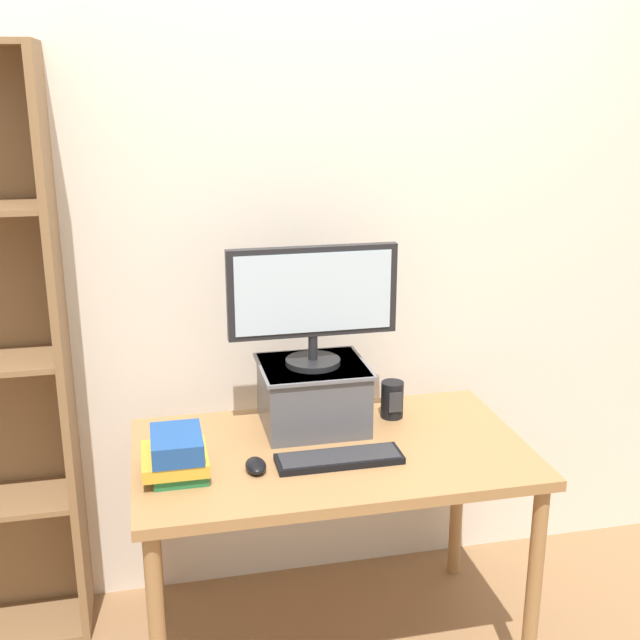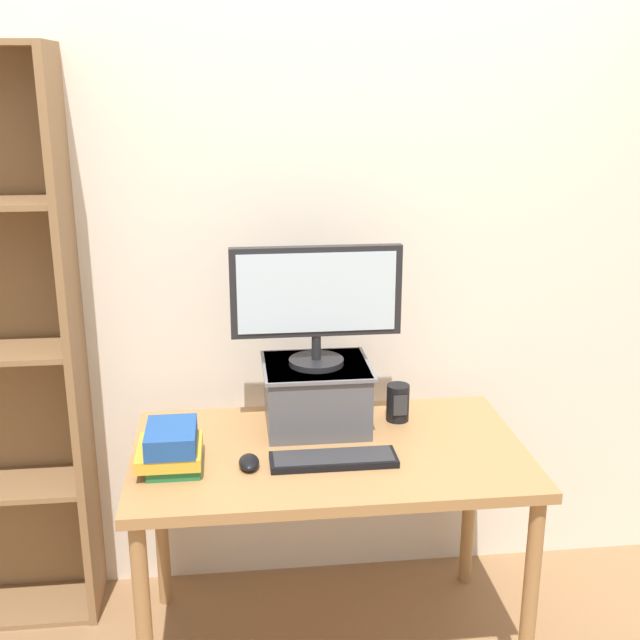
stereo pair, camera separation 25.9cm
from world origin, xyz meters
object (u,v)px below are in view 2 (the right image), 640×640
at_px(keyboard, 334,459).
at_px(book_stack, 172,448).
at_px(computer_mouse, 249,462).
at_px(desk_speaker, 398,403).
at_px(riser_box, 316,393).
at_px(desk, 329,472).
at_px(computer_monitor, 316,299).

height_order(keyboard, book_stack, book_stack).
xyz_separation_m(computer_mouse, desk_speaker, (0.54, 0.30, 0.05)).
bearing_deg(riser_box, keyboard, -85.26).
bearing_deg(riser_box, desk, -83.22).
bearing_deg(desk_speaker, desk, -143.83).
bearing_deg(book_stack, keyboard, -3.17).
bearing_deg(book_stack, computer_monitor, 28.52).
bearing_deg(computer_mouse, keyboard, 0.13).
bearing_deg(desk, keyboard, -88.90).
bearing_deg(book_stack, desk_speaker, 19.49).
xyz_separation_m(riser_box, book_stack, (-0.48, -0.26, -0.05)).
relative_size(computer_monitor, desk_speaker, 4.33).
height_order(desk, computer_monitor, computer_monitor).
distance_m(computer_monitor, computer_mouse, 0.58).
bearing_deg(computer_mouse, book_stack, 173.13).
relative_size(computer_mouse, book_stack, 0.46).
xyz_separation_m(desk, desk_speaker, (0.27, 0.20, 0.15)).
bearing_deg(computer_mouse, computer_monitor, 49.98).
relative_size(riser_box, keyboard, 0.91).
relative_size(desk, desk_speaker, 9.73).
bearing_deg(desk, book_stack, -171.31).
distance_m(desk, computer_mouse, 0.31).
distance_m(computer_monitor, keyboard, 0.54).
relative_size(computer_monitor, book_stack, 2.55).
height_order(keyboard, computer_mouse, computer_mouse).
xyz_separation_m(desk, book_stack, (-0.51, -0.08, 0.15)).
relative_size(desk, computer_monitor, 2.25).
distance_m(desk, book_stack, 0.53).
xyz_separation_m(riser_box, computer_monitor, (-0.00, -0.00, 0.34)).
xyz_separation_m(computer_monitor, book_stack, (-0.48, -0.26, -0.39)).
bearing_deg(riser_box, computer_monitor, -90.00).
height_order(desk, computer_mouse, computer_mouse).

